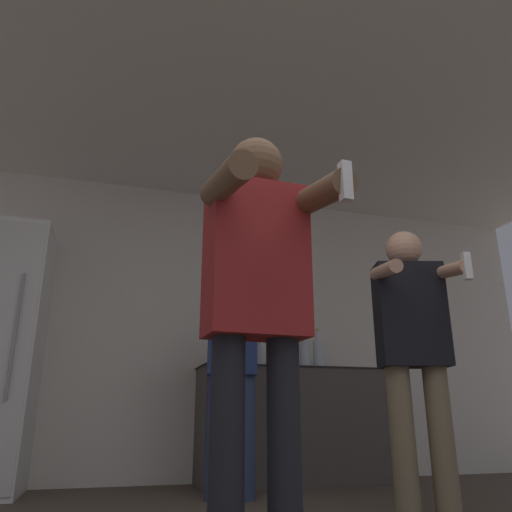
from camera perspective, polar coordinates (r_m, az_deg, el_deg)
name	(u,v)px	position (r m, az deg, el deg)	size (l,w,h in m)	color
wall_back	(183,326)	(4.48, -8.35, -7.97)	(7.00, 0.06, 2.55)	silver
ceiling_slab	(228,87)	(3.45, -3.27, 18.73)	(7.00, 3.80, 0.05)	silver
counter	(291,424)	(4.36, 4.02, -18.64)	(1.56, 0.53, 0.91)	#47423D
bottle_amber_bourbon	(305,352)	(4.36, 5.57, -10.87)	(0.09, 0.09, 0.35)	silver
bottle_green_wine	(260,355)	(4.23, 0.48, -11.21)	(0.09, 0.09, 0.26)	silver
bottle_red_label	(318,353)	(4.41, 7.13, -10.96)	(0.09, 0.09, 0.34)	silver
bottle_clear_vodka	(248,355)	(4.20, -0.96, -11.30)	(0.06, 0.06, 0.23)	maroon
person_woman_foreground	(258,289)	(1.85, 0.20, -3.81)	(0.48, 0.52, 1.60)	black
person_man_side	(414,343)	(2.95, 17.57, -9.48)	(0.52, 0.61, 1.57)	#75664C
person_spectator_back	(232,362)	(3.56, -2.78, -11.95)	(0.47, 0.48, 1.59)	navy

